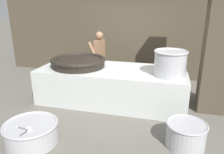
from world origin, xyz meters
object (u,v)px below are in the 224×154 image
cook (99,57)px  prep_bowl_vegetables (31,132)px  giant_wok_near (78,62)px  stock_pot (170,63)px  prep_bowl_meat (186,134)px

cook → prep_bowl_vegetables: size_ratio=1.38×
giant_wok_near → cook: size_ratio=0.85×
giant_wok_near → stock_pot: stock_pot is taller
cook → giant_wok_near: bearing=84.8°
cook → prep_bowl_meat: cook is taller
cook → prep_bowl_vegetables: bearing=92.1°
prep_bowl_vegetables → prep_bowl_meat: (2.54, 0.57, 0.03)m
stock_pot → prep_bowl_meat: (0.34, -1.25, -0.88)m
giant_wok_near → prep_bowl_vegetables: (-0.04, -2.03, -0.73)m
giant_wok_near → cook: 1.02m
prep_bowl_vegetables → prep_bowl_meat: size_ratio=1.69×
giant_wok_near → cook: cook is taller
giant_wok_near → prep_bowl_vegetables: size_ratio=1.18×
giant_wok_near → prep_bowl_meat: 2.98m
giant_wok_near → cook: bearing=77.8°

